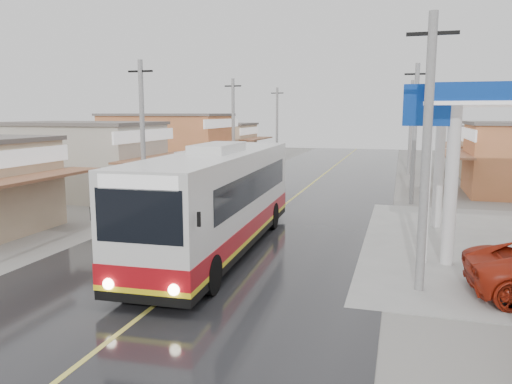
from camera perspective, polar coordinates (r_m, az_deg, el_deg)
ground at (r=17.10m, az=-6.31°, el=-8.87°), size 120.00×120.00×0.00m
road at (r=31.11m, az=4.31°, el=-0.68°), size 12.00×90.00×0.02m
centre_line at (r=31.11m, az=4.31°, el=-0.66°), size 0.15×90.00×0.01m
shopfronts_left at (r=38.60m, az=-13.96°, el=0.95°), size 11.00×44.00×5.20m
utility_poles_left at (r=34.15m, az=-6.91°, el=0.13°), size 1.60×50.00×8.00m
utility_poles_right at (r=30.47m, az=17.29°, el=-1.29°), size 1.60×36.00×8.00m
coach_bus at (r=18.96m, az=-4.21°, el=-0.91°), size 3.44×13.22×4.10m
second_bus at (r=31.95m, az=-3.18°, el=2.54°), size 3.36×9.38×3.05m
cyclist at (r=28.53m, az=-2.87°, el=-0.15°), size 1.06×2.06×2.12m
tricycle_near at (r=30.84m, az=-9.79°, el=1.04°), size 1.86×2.54×1.80m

